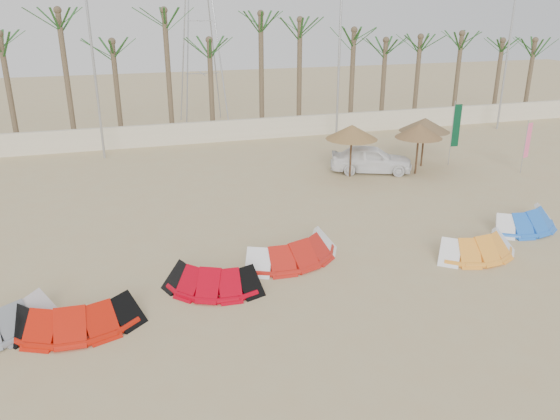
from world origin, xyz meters
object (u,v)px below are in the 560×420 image
object	(u,v)px
car	(371,159)
kite_orange	(473,243)
kite_red_right	(290,246)
parasol_right	(425,125)
parasol_mid	(419,131)
kite_red_mid	(210,275)
parasol_left	(352,132)
kite_blue	(522,217)
kite_red_left	(73,311)

from	to	relation	value
car	kite_orange	bearing A→B (deg)	-164.08
kite_red_right	parasol_right	world-z (taller)	parasol_right
kite_orange	parasol_mid	xyz separation A→B (m)	(3.03, 9.04, 1.79)
kite_red_mid	kite_orange	xyz separation A→B (m)	(9.08, -0.32, 0.00)
parasol_right	parasol_left	bearing A→B (deg)	-172.19
kite_red_right	kite_blue	world-z (taller)	same
parasol_right	kite_red_right	bearing A→B (deg)	-139.68
parasol_left	kite_red_mid	bearing A→B (deg)	-133.30
kite_red_right	parasol_mid	bearing A→B (deg)	39.25
kite_red_right	parasol_right	size ratio (longest dim) A/B	1.48
parasol_left	parasol_right	distance (m)	4.44
kite_orange	parasol_mid	size ratio (longest dim) A/B	1.22
kite_red_left	kite_orange	size ratio (longest dim) A/B	1.13
kite_red_right	parasol_left	world-z (taller)	parasol_left
parasol_right	kite_blue	bearing A→B (deg)	-95.13
kite_blue	kite_red_mid	bearing A→B (deg)	-174.52
kite_red_left	kite_red_right	size ratio (longest dim) A/B	0.91
kite_red_right	kite_red_mid	bearing A→B (deg)	-157.27
kite_orange	car	xyz separation A→B (m)	(0.95, 9.93, 0.28)
parasol_mid	parasol_left	bearing A→B (deg)	170.88
kite_orange	parasol_mid	distance (m)	9.70
kite_orange	parasol_left	world-z (taller)	parasol_left
kite_red_left	kite_red_mid	size ratio (longest dim) A/B	1.04
kite_red_mid	car	size ratio (longest dim) A/B	0.83
kite_orange	kite_red_right	bearing A→B (deg)	165.66
kite_blue	parasol_right	distance (m)	8.90
car	parasol_mid	bearing A→B (deg)	-91.86
kite_red_mid	kite_blue	bearing A→B (deg)	5.48
parasol_left	parasol_right	world-z (taller)	parasol_left
kite_blue	parasol_right	xyz separation A→B (m)	(0.78, 8.68, 1.81)
parasol_left	kite_orange	bearing A→B (deg)	-87.86
kite_red_right	kite_blue	bearing A→B (deg)	-0.36
kite_red_mid	kite_red_right	bearing A→B (deg)	22.73
kite_red_left	kite_blue	bearing A→B (deg)	7.59
kite_red_mid	kite_blue	size ratio (longest dim) A/B	1.04
kite_red_left	kite_red_right	bearing A→B (deg)	17.95
kite_orange	parasol_left	size ratio (longest dim) A/B	1.20
kite_red_mid	kite_red_right	xyz separation A→B (m)	(2.97, 1.24, 0.00)
kite_red_right	car	bearing A→B (deg)	49.81
kite_orange	kite_blue	distance (m)	3.59
kite_red_mid	kite_red_right	world-z (taller)	same
parasol_left	car	xyz separation A→B (m)	(1.31, 0.35, -1.56)
kite_red_right	car	distance (m)	10.96
kite_red_left	kite_blue	world-z (taller)	same
kite_red_mid	car	distance (m)	13.90
kite_red_mid	parasol_right	xyz separation A→B (m)	(13.13, 9.86, 1.81)
kite_blue	car	bearing A→B (deg)	105.34
kite_red_mid	car	world-z (taller)	car
kite_blue	parasol_left	bearing A→B (deg)	114.15
kite_blue	parasol_mid	world-z (taller)	parasol_mid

